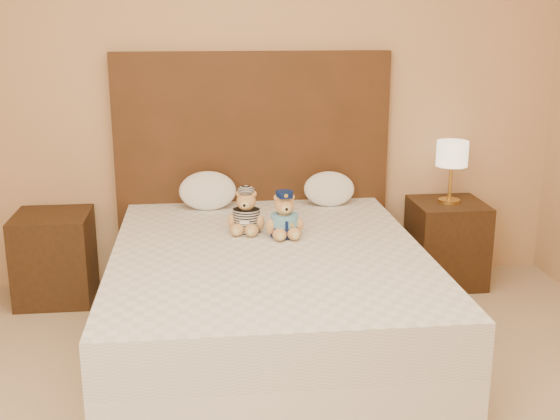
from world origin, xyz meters
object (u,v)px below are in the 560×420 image
object	(u,v)px
teddy_police	(284,214)
pillow_right	(329,187)
nightstand_right	(446,243)
nightstand_left	(55,257)
lamp	(452,157)
teddy_prisoner	(246,211)
pillow_left	(208,189)
bed	(269,298)

from	to	relation	value
teddy_police	pillow_right	bearing A→B (deg)	55.92
pillow_right	nightstand_right	bearing A→B (deg)	-2.20
nightstand_left	lamp	bearing A→B (deg)	0.00
teddy_prisoner	pillow_right	distance (m)	0.77
pillow_left	pillow_right	size ratio (longest dim) A/B	1.10
teddy_prisoner	bed	bearing A→B (deg)	-59.92
lamp	nightstand_right	bearing A→B (deg)	0.00
lamp	pillow_right	xyz separation A→B (m)	(-0.78, 0.03, -0.18)
nightstand_left	teddy_police	size ratio (longest dim) A/B	2.19
pillow_left	teddy_prisoner	bearing A→B (deg)	-68.73
nightstand_right	teddy_police	xyz separation A→B (m)	(-1.14, -0.60, 0.40)
bed	pillow_right	xyz separation A→B (m)	(0.47, 0.83, 0.39)
pillow_left	nightstand_left	bearing A→B (deg)	-178.19
bed	pillow_left	size ratio (longest dim) A/B	5.65
lamp	pillow_right	bearing A→B (deg)	177.80
nightstand_left	nightstand_right	bearing A→B (deg)	0.00
teddy_prisoner	pillow_right	bearing A→B (deg)	56.16
pillow_left	teddy_police	bearing A→B (deg)	-57.10
teddy_prisoner	nightstand_left	bearing A→B (deg)	169.69
nightstand_left	pillow_left	size ratio (longest dim) A/B	1.55
pillow_left	bed	bearing A→B (deg)	-70.22
bed	pillow_left	world-z (taller)	pillow_left
nightstand_left	teddy_police	xyz separation A→B (m)	(1.36, -0.60, 0.40)
lamp	teddy_police	xyz separation A→B (m)	(-1.14, -0.60, -0.17)
bed	teddy_police	distance (m)	0.46
bed	teddy_prisoner	distance (m)	0.51
nightstand_right	pillow_right	size ratio (longest dim) A/B	1.70
nightstand_right	lamp	bearing A→B (deg)	180.00
lamp	pillow_left	xyz separation A→B (m)	(-1.55, 0.03, -0.17)
bed	pillow_right	distance (m)	1.03
teddy_prisoner	pillow_right	size ratio (longest dim) A/B	0.76
nightstand_left	nightstand_right	world-z (taller)	same
nightstand_right	pillow_left	world-z (taller)	pillow_left
nightstand_right	teddy_police	distance (m)	1.35
lamp	teddy_prisoner	size ratio (longest dim) A/B	1.63
nightstand_left	pillow_right	xyz separation A→B (m)	(1.72, 0.03, 0.39)
teddy_prisoner	pillow_left	xyz separation A→B (m)	(-0.21, 0.53, 0.00)
nightstand_left	lamp	size ratio (longest dim) A/B	1.38
teddy_prisoner	teddy_police	bearing A→B (deg)	-13.40
bed	pillow_left	xyz separation A→B (m)	(-0.30, 0.83, 0.40)
nightstand_right	bed	bearing A→B (deg)	-147.38
teddy_police	bed	bearing A→B (deg)	-121.77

